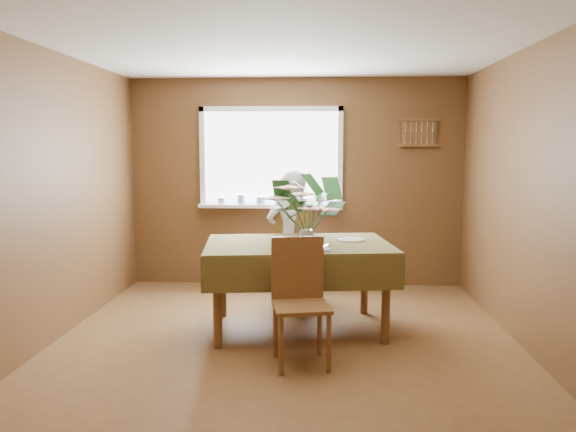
# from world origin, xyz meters

# --- Properties ---
(floor) EXTENTS (4.50, 4.50, 0.00)m
(floor) POSITION_xyz_m (0.00, 0.00, 0.00)
(floor) COLOR brown
(floor) RESTS_ON ground
(ceiling) EXTENTS (4.50, 4.50, 0.00)m
(ceiling) POSITION_xyz_m (0.00, 0.00, 2.50)
(ceiling) COLOR white
(ceiling) RESTS_ON wall_back
(wall_back) EXTENTS (4.00, 0.00, 4.00)m
(wall_back) POSITION_xyz_m (0.00, 2.25, 1.25)
(wall_back) COLOR brown
(wall_back) RESTS_ON floor
(wall_front) EXTENTS (4.00, 0.00, 4.00)m
(wall_front) POSITION_xyz_m (0.00, -2.25, 1.25)
(wall_front) COLOR brown
(wall_front) RESTS_ON floor
(wall_left) EXTENTS (0.00, 4.50, 4.50)m
(wall_left) POSITION_xyz_m (-2.00, 0.00, 1.25)
(wall_left) COLOR brown
(wall_left) RESTS_ON floor
(wall_right) EXTENTS (0.00, 4.50, 4.50)m
(wall_right) POSITION_xyz_m (2.00, 0.00, 1.25)
(wall_right) COLOR brown
(wall_right) RESTS_ON floor
(window_assembly) EXTENTS (1.72, 0.20, 1.22)m
(window_assembly) POSITION_xyz_m (-0.30, 2.20, 1.35)
(window_assembly) COLOR white
(window_assembly) RESTS_ON wall_back
(spoon_rack) EXTENTS (0.44, 0.05, 0.33)m
(spoon_rack) POSITION_xyz_m (1.45, 2.22, 1.85)
(spoon_rack) COLOR brown
(spoon_rack) RESTS_ON wall_back
(dining_table) EXTENTS (1.80, 1.34, 0.82)m
(dining_table) POSITION_xyz_m (0.09, 0.51, 0.71)
(dining_table) COLOR brown
(dining_table) RESTS_ON floor
(chair_far) EXTENTS (0.55, 0.55, 1.06)m
(chair_far) POSITION_xyz_m (0.02, 1.34, 0.57)
(chair_far) COLOR brown
(chair_far) RESTS_ON floor
(chair_near) EXTENTS (0.49, 0.49, 0.97)m
(chair_near) POSITION_xyz_m (0.14, -0.27, 0.53)
(chair_near) COLOR brown
(chair_near) RESTS_ON floor
(seated_woman) EXTENTS (0.59, 0.46, 1.44)m
(seated_woman) POSITION_xyz_m (-0.00, 1.27, 0.72)
(seated_woman) COLOR white
(seated_woman) RESTS_ON floor
(flower_bouquet) EXTENTS (0.63, 0.63, 0.54)m
(flower_bouquet) POSITION_xyz_m (0.18, 0.26, 1.16)
(flower_bouquet) COLOR white
(flower_bouquet) RESTS_ON dining_table
(side_plate) EXTENTS (0.26, 0.26, 0.01)m
(side_plate) POSITION_xyz_m (0.58, 0.67, 0.82)
(side_plate) COLOR white
(side_plate) RESTS_ON dining_table
(table_knife) EXTENTS (0.09, 0.24, 0.00)m
(table_knife) POSITION_xyz_m (0.33, 0.27, 0.82)
(table_knife) COLOR silver
(table_knife) RESTS_ON dining_table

